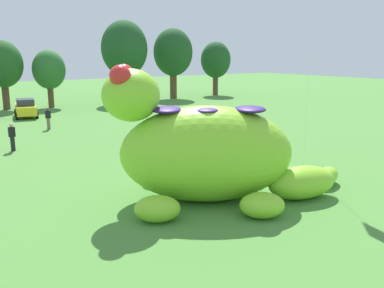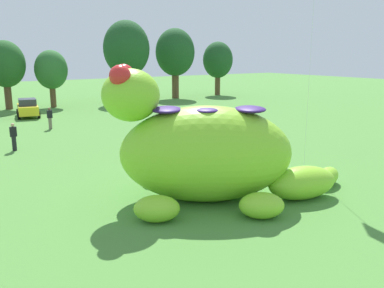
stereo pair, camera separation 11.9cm
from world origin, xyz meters
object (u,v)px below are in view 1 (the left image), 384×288
at_px(spectator_near_inflatable, 245,127).
at_px(spectator_mid_field, 170,136).
at_px(spectator_by_cars, 48,119).
at_px(giant_inflatable_creature, 206,152).
at_px(car_yellow, 26,108).
at_px(spectator_wandering, 12,137).

height_order(spectator_near_inflatable, spectator_mid_field, same).
relative_size(spectator_mid_field, spectator_by_cars, 1.00).
height_order(giant_inflatable_creature, car_yellow, giant_inflatable_creature).
distance_m(giant_inflatable_creature, spectator_by_cars, 19.88).
bearing_deg(spectator_mid_field, car_yellow, 102.80).
xyz_separation_m(spectator_near_inflatable, spectator_wandering, (-14.16, 5.20, 0.00)).
xyz_separation_m(spectator_near_inflatable, spectator_mid_field, (-5.96, 0.22, 0.00)).
xyz_separation_m(spectator_mid_field, spectator_wandering, (-8.20, 4.98, 0.00)).
xyz_separation_m(giant_inflatable_creature, spectator_by_cars, (-0.78, 19.83, -1.14)).
xyz_separation_m(giant_inflatable_creature, spectator_mid_field, (3.53, 8.62, -1.14)).
xyz_separation_m(car_yellow, spectator_mid_field, (4.27, -18.79, -0.01)).
bearing_deg(spectator_wandering, giant_inflatable_creature, -71.06).
height_order(car_yellow, spectator_mid_field, car_yellow).
relative_size(spectator_near_inflatable, spectator_mid_field, 1.00).
height_order(spectator_near_inflatable, spectator_wandering, same).
distance_m(spectator_mid_field, spectator_wandering, 9.59).
xyz_separation_m(spectator_mid_field, spectator_by_cars, (-4.31, 11.21, 0.00)).
bearing_deg(giant_inflatable_creature, car_yellow, 91.53).
bearing_deg(car_yellow, spectator_by_cars, -90.34).
relative_size(giant_inflatable_creature, spectator_mid_field, 6.18).
xyz_separation_m(spectator_near_inflatable, spectator_by_cars, (-10.27, 11.43, 0.00)).
bearing_deg(spectator_near_inflatable, giant_inflatable_creature, -138.48).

